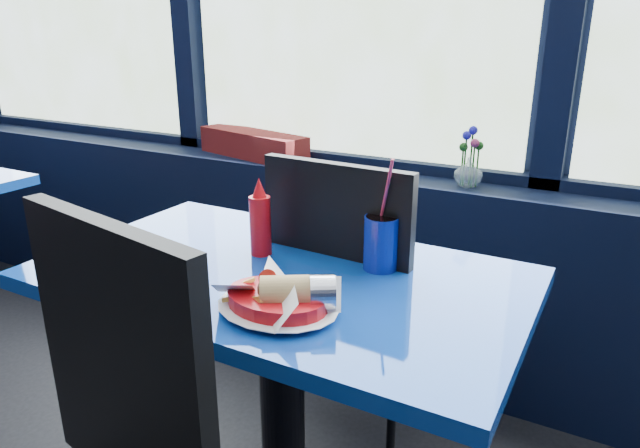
{
  "coord_description": "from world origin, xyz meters",
  "views": [
    {
      "loc": [
        1.02,
        0.91,
        1.32
      ],
      "look_at": [
        0.43,
        1.98,
        0.9
      ],
      "focal_mm": 32.0,
      "sensor_mm": 36.0,
      "label": 1
    }
  ],
  "objects_px": {
    "chair_near_back": "(353,295)",
    "food_basket": "(280,299)",
    "soda_cup": "(381,242)",
    "ketchup_bottle": "(260,221)",
    "near_table": "(281,335)",
    "flower_vase": "(469,169)",
    "planter_box": "(253,144)"
  },
  "relations": [
    {
      "from": "chair_near_back",
      "to": "food_basket",
      "type": "bearing_deg",
      "value": 98.69
    },
    {
      "from": "soda_cup",
      "to": "food_basket",
      "type": "bearing_deg",
      "value": -106.57
    },
    {
      "from": "food_basket",
      "to": "ketchup_bottle",
      "type": "xyz_separation_m",
      "value": [
        -0.22,
        0.25,
        0.06
      ]
    },
    {
      "from": "near_table",
      "to": "food_basket",
      "type": "bearing_deg",
      "value": -56.76
    },
    {
      "from": "near_table",
      "to": "chair_near_back",
      "type": "relative_size",
      "value": 1.2
    },
    {
      "from": "near_table",
      "to": "flower_vase",
      "type": "bearing_deg",
      "value": 73.85
    },
    {
      "from": "food_basket",
      "to": "soda_cup",
      "type": "distance_m",
      "value": 0.33
    },
    {
      "from": "planter_box",
      "to": "ketchup_bottle",
      "type": "xyz_separation_m",
      "value": [
        0.58,
        -0.79,
        -0.01
      ]
    },
    {
      "from": "flower_vase",
      "to": "food_basket",
      "type": "relative_size",
      "value": 0.8
    },
    {
      "from": "flower_vase",
      "to": "ketchup_bottle",
      "type": "xyz_separation_m",
      "value": [
        -0.34,
        -0.76,
        -0.02
      ]
    },
    {
      "from": "flower_vase",
      "to": "soda_cup",
      "type": "distance_m",
      "value": 0.7
    },
    {
      "from": "flower_vase",
      "to": "ketchup_bottle",
      "type": "height_order",
      "value": "flower_vase"
    },
    {
      "from": "near_table",
      "to": "flower_vase",
      "type": "relative_size",
      "value": 5.78
    },
    {
      "from": "planter_box",
      "to": "chair_near_back",
      "type": "bearing_deg",
      "value": -23.41
    },
    {
      "from": "near_table",
      "to": "ketchup_bottle",
      "type": "bearing_deg",
      "value": 145.06
    },
    {
      "from": "flower_vase",
      "to": "near_table",
      "type": "bearing_deg",
      "value": -106.15
    },
    {
      "from": "chair_near_back",
      "to": "flower_vase",
      "type": "relative_size",
      "value": 4.81
    },
    {
      "from": "ketchup_bottle",
      "to": "soda_cup",
      "type": "bearing_deg",
      "value": 11.18
    },
    {
      "from": "planter_box",
      "to": "flower_vase",
      "type": "height_order",
      "value": "flower_vase"
    },
    {
      "from": "ketchup_bottle",
      "to": "chair_near_back",
      "type": "bearing_deg",
      "value": 51.58
    },
    {
      "from": "soda_cup",
      "to": "flower_vase",
      "type": "bearing_deg",
      "value": 87.82
    },
    {
      "from": "near_table",
      "to": "planter_box",
      "type": "relative_size",
      "value": 2.2
    },
    {
      "from": "flower_vase",
      "to": "ketchup_bottle",
      "type": "bearing_deg",
      "value": -114.25
    },
    {
      "from": "near_table",
      "to": "food_basket",
      "type": "height_order",
      "value": "food_basket"
    },
    {
      "from": "chair_near_back",
      "to": "soda_cup",
      "type": "distance_m",
      "value": 0.33
    },
    {
      "from": "flower_vase",
      "to": "ketchup_bottle",
      "type": "distance_m",
      "value": 0.84
    },
    {
      "from": "planter_box",
      "to": "soda_cup",
      "type": "xyz_separation_m",
      "value": [
        0.9,
        -0.73,
        -0.03
      ]
    },
    {
      "from": "chair_near_back",
      "to": "ketchup_bottle",
      "type": "relative_size",
      "value": 4.77
    },
    {
      "from": "near_table",
      "to": "soda_cup",
      "type": "distance_m",
      "value": 0.36
    },
    {
      "from": "food_basket",
      "to": "soda_cup",
      "type": "xyz_separation_m",
      "value": [
        0.09,
        0.32,
        0.04
      ]
    },
    {
      "from": "chair_near_back",
      "to": "planter_box",
      "type": "relative_size",
      "value": 1.83
    },
    {
      "from": "near_table",
      "to": "planter_box",
      "type": "xyz_separation_m",
      "value": [
        -0.69,
        0.86,
        0.29
      ]
    }
  ]
}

